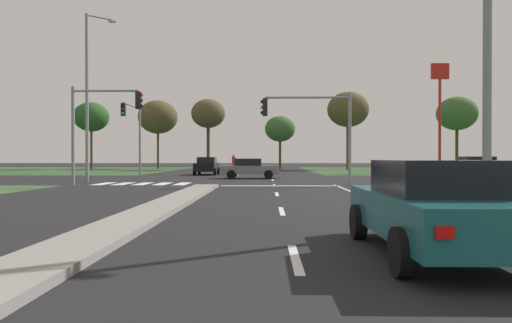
{
  "coord_description": "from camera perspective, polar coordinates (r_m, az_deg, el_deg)",
  "views": [
    {
      "loc": [
        3.07,
        -1.31,
        1.5
      ],
      "look_at": [
        2.27,
        33.54,
        1.23
      ],
      "focal_mm": 31.77,
      "sensor_mm": 36.0,
      "label": 1
    }
  ],
  "objects": [
    {
      "name": "treeline_second",
      "position": [
        64.59,
        -12.25,
        5.48
      ],
      "size": [
        5.44,
        5.44,
        9.51
      ],
      "color": "#423323",
      "rests_on": "ground"
    },
    {
      "name": "traffic_signal_near_left",
      "position": [
        26.47,
        -19.21,
        5.22
      ],
      "size": [
        3.98,
        0.32,
        5.45
      ],
      "color": "gray",
      "rests_on": "ground"
    },
    {
      "name": "stop_bar_near",
      "position": [
        24.36,
        3.04,
        -3.08
      ],
      "size": [
        6.4,
        0.5,
        0.01
      ],
      "primitive_type": "cube",
      "color": "silver",
      "rests_on": "ground"
    },
    {
      "name": "lane_dash_fourth",
      "position": [
        24.79,
        2.32,
        -3.02
      ],
      "size": [
        0.14,
        2.0,
        0.01
      ],
      "primitive_type": "cube",
      "color": "silver",
      "rests_on": "ground"
    },
    {
      "name": "treeline_fifth",
      "position": [
        59.9,
        11.51,
        6.4
      ],
      "size": [
        5.32,
        5.32,
        10.03
      ],
      "color": "#423323",
      "rests_on": "ground"
    },
    {
      "name": "lane_dash_near",
      "position": [
        6.92,
        4.98,
        -12.06
      ],
      "size": [
        0.14,
        2.0,
        0.01
      ],
      "primitive_type": "cube",
      "color": "silver",
      "rests_on": "ground"
    },
    {
      "name": "grass_verge_far_left",
      "position": [
        62.71,
        -25.79,
        -0.97
      ],
      "size": [
        35.0,
        35.0,
        0.01
      ],
      "primitive_type": "cube",
      "color": "#2D4C28",
      "rests_on": "ground"
    },
    {
      "name": "traffic_signal_far_left",
      "position": [
        37.85,
        -15.1,
        4.29
      ],
      "size": [
        0.32,
        4.78,
        5.89
      ],
      "color": "gray",
      "rests_on": "ground"
    },
    {
      "name": "crosswalk_bar_fifth",
      "position": [
        26.6,
        -9.24,
        -2.79
      ],
      "size": [
        0.7,
        2.8,
        0.01
      ],
      "primitive_type": "cube",
      "color": "silver",
      "rests_on": "ground"
    },
    {
      "name": "crosswalk_bar_third",
      "position": [
        27.11,
        -14.03,
        -2.73
      ],
      "size": [
        0.7,
        2.8,
        0.01
      ],
      "primitive_type": "cube",
      "color": "silver",
      "rests_on": "ground"
    },
    {
      "name": "treeline_sixth",
      "position": [
        67.24,
        23.98,
        5.53
      ],
      "size": [
        5.35,
        5.35,
        9.81
      ],
      "color": "#423323",
      "rests_on": "ground"
    },
    {
      "name": "car_grey_fourth",
      "position": [
        33.23,
        -0.79,
        -0.85
      ],
      "size": [
        4.22,
        2.03,
        1.46
      ],
      "rotation": [
        0.0,
        0.0,
        -1.57
      ],
      "color": "slate",
      "rests_on": "ground"
    },
    {
      "name": "pedestrian_at_median",
      "position": [
        42.3,
        -2.82,
        0.02
      ],
      "size": [
        0.34,
        0.34,
        1.73
      ],
      "rotation": [
        0.0,
        0.0,
        3.9
      ],
      "color": "#4C4C4C",
      "rests_on": "median_island_far"
    },
    {
      "name": "fastfood_pole_sign",
      "position": [
        50.64,
        22.13,
        8.02
      ],
      "size": [
        1.8,
        0.4,
        11.21
      ],
      "color": "red",
      "rests_on": "ground"
    },
    {
      "name": "edge_line_right",
      "position": [
        13.91,
        17.17,
        -5.76
      ],
      "size": [
        0.14,
        24.0,
        0.01
      ],
      "primitive_type": "cube",
      "color": "silver",
      "rests_on": "ground"
    },
    {
      "name": "car_red_second",
      "position": [
        36.52,
        26.24,
        -0.67
      ],
      "size": [
        4.53,
        1.95,
        1.61
      ],
      "rotation": [
        0.0,
        0.0,
        -1.57
      ],
      "color": "#A31919",
      "rests_on": "ground"
    },
    {
      "name": "lane_dash_fifth",
      "position": [
        30.78,
        2.12,
        -2.34
      ],
      "size": [
        0.14,
        2.0,
        0.01
      ],
      "primitive_type": "cube",
      "color": "silver",
      "rests_on": "ground"
    },
    {
      "name": "street_lamp_second",
      "position": [
        30.82,
        -20.27,
        8.48
      ],
      "size": [
        1.65,
        1.28,
        10.61
      ],
      "color": "gray",
      "rests_on": "ground"
    },
    {
      "name": "grass_verge_far_right",
      "position": [
        60.17,
        23.21,
        -1.02
      ],
      "size": [
        35.0,
        35.0,
        0.01
      ],
      "primitive_type": "cube",
      "color": "#2D4C28",
      "rests_on": "ground"
    },
    {
      "name": "crosswalk_bar_fourth",
      "position": [
        26.83,
        -11.66,
        -2.76
      ],
      "size": [
        0.7,
        2.8,
        0.01
      ],
      "primitive_type": "cube",
      "color": "silver",
      "rests_on": "ground"
    },
    {
      "name": "car_black_third",
      "position": [
        40.94,
        -6.2,
        -0.53
      ],
      "size": [
        2.01,
        4.49,
        1.58
      ],
      "rotation": [
        0.0,
        0.0,
        3.14
      ],
      "color": "black",
      "rests_on": "ground"
    },
    {
      "name": "median_island_near",
      "position": [
        12.76,
        -12.67,
        -6.01
      ],
      "size": [
        1.2,
        22.0,
        0.14
      ],
      "primitive_type": "cube",
      "color": "gray",
      "rests_on": "ground"
    },
    {
      "name": "crosswalk_bar_second",
      "position": [
        27.44,
        -16.35,
        -2.7
      ],
      "size": [
        0.7,
        2.8,
        0.01
      ],
      "primitive_type": "cube",
      "color": "silver",
      "rests_on": "ground"
    },
    {
      "name": "ground_plane",
      "position": [
        31.49,
        -4.28,
        -2.29
      ],
      "size": [
        200.0,
        200.0,
        0.0
      ],
      "primitive_type": "plane",
      "color": "black"
    },
    {
      "name": "car_teal_near",
      "position": [
        7.55,
        21.7,
        -5.28
      ],
      "size": [
        2.04,
        4.3,
        1.47
      ],
      "color": "#19565B",
      "rests_on": "ground"
    },
    {
      "name": "lane_dash_third",
      "position": [
        18.81,
        2.64,
        -4.12
      ],
      "size": [
        0.14,
        2.0,
        0.01
      ],
      "primitive_type": "cube",
      "color": "silver",
      "rests_on": "ground"
    },
    {
      "name": "treeline_third",
      "position": [
        58.72,
        -6.04,
        5.97
      ],
      "size": [
        4.35,
        4.35,
        9.07
      ],
      "color": "#423323",
      "rests_on": "ground"
    },
    {
      "name": "traffic_signal_near_right",
      "position": [
        24.93,
        7.42,
        5.08
      ],
      "size": [
        4.95,
        0.32,
        5.05
      ],
      "color": "gray",
      "rests_on": "ground"
    },
    {
      "name": "street_lamp_near",
      "position": [
        12.65,
        27.78,
        17.14
      ],
      "size": [
        2.36,
        1.23,
        9.18
      ],
      "color": "gray",
      "rests_on": "ground"
    },
    {
      "name": "lane_dash_second",
      "position": [
        12.84,
        3.26,
        -6.26
      ],
      "size": [
        0.14,
        2.0,
        0.01
      ],
      "primitive_type": "cube",
      "color": "silver",
      "rests_on": "ground"
    },
    {
      "name": "crosswalk_bar_near",
      "position": [
        27.81,
        -18.61,
        -2.67
      ],
      "size": [
        0.7,
        2.8,
        0.01
      ],
      "primitive_type": "cube",
      "color": "silver",
      "rests_on": "ground"
    },
    {
      "name": "treeline_near",
      "position": [
        65.17,
        -20.02,
        5.28
      ],
      "size": [
        4.66,
        4.66,
        9.03
      ],
      "color": "#423323",
      "rests_on": "ground"
    },
    {
      "name": "median_island_far",
      "position": [
        56.41,
        -1.8,
        -1.01
      ],
      "size": [
        1.2,
        36.0,
        0.14
      ],
      "primitive_type": "cube",
      "color": "#ADA89E",
      "rests_on": "ground"
    },
    {
      "name": "treeline_fourth",
      "position": [
        63.42,
        3.05,
        4.11
      ],
      "size": [
        4.23,
        4.23,
        7.39
      ],
      "color": "#423323",
      "rests_on": "ground"
    }
  ]
}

